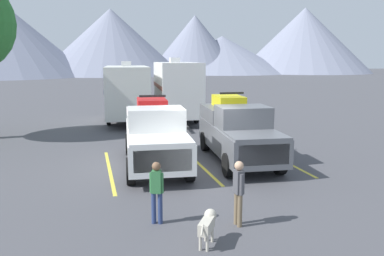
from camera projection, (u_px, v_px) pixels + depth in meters
ground_plane at (206, 171)px, 13.73m from camera, size 240.00×240.00×0.00m
pickup_truck_a at (155, 134)px, 14.32m from camera, size 2.57×5.91×2.53m
pickup_truck_b at (237, 130)px, 15.08m from camera, size 2.50×5.81×2.57m
lot_stripe_a at (110, 170)px, 13.80m from camera, size 0.12×5.50×0.01m
lot_stripe_b at (199, 164)px, 14.64m from camera, size 0.12×5.50×0.01m
lot_stripe_c at (278, 158)px, 15.48m from camera, size 0.12×5.50×0.01m
camper_trailer_a at (127, 91)px, 23.76m from camera, size 3.03×7.40×3.75m
camper_trailer_b at (177, 88)px, 24.14m from camera, size 2.89×7.30×3.97m
person_a at (239, 189)px, 9.09m from camera, size 0.22×0.35×1.57m
person_b at (157, 188)px, 9.20m from camera, size 0.32×0.24×1.52m
dog at (208, 223)px, 8.25m from camera, size 0.57×0.79×0.69m
mountain_ridge at (107, 42)px, 95.34m from camera, size 144.56×45.75×17.99m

